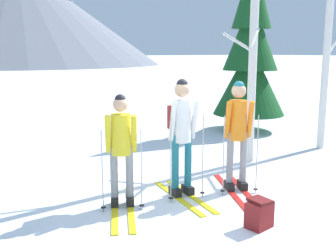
{
  "coord_description": "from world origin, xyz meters",
  "views": [
    {
      "loc": [
        -3.18,
        -4.71,
        2.21
      ],
      "look_at": [
        0.16,
        0.53,
        1.05
      ],
      "focal_mm": 42.78,
      "sensor_mm": 36.0,
      "label": 1
    }
  ],
  "objects_px": {
    "skier_in_white": "(182,130)",
    "backpack_on_snow_front": "(259,214)",
    "birch_tree_tall": "(253,45)",
    "skier_in_yellow": "(121,145)",
    "skier_in_orange": "(237,130)",
    "pine_tree_near": "(250,52)",
    "birch_tree_slender": "(327,53)"
  },
  "relations": [
    {
      "from": "skier_in_yellow",
      "to": "birch_tree_tall",
      "type": "relative_size",
      "value": 0.37
    },
    {
      "from": "skier_in_yellow",
      "to": "birch_tree_slender",
      "type": "bearing_deg",
      "value": 7.43
    },
    {
      "from": "birch_tree_tall",
      "to": "backpack_on_snow_front",
      "type": "bearing_deg",
      "value": -131.38
    },
    {
      "from": "skier_in_white",
      "to": "birch_tree_slender",
      "type": "distance_m",
      "value": 4.72
    },
    {
      "from": "birch_tree_tall",
      "to": "pine_tree_near",
      "type": "bearing_deg",
      "value": 46.66
    },
    {
      "from": "skier_in_white",
      "to": "backpack_on_snow_front",
      "type": "height_order",
      "value": "skier_in_white"
    },
    {
      "from": "backpack_on_snow_front",
      "to": "skier_in_orange",
      "type": "bearing_deg",
      "value": 59.95
    },
    {
      "from": "skier_in_yellow",
      "to": "pine_tree_near",
      "type": "relative_size",
      "value": 0.36
    },
    {
      "from": "skier_in_white",
      "to": "skier_in_yellow",
      "type": "bearing_deg",
      "value": 173.29
    },
    {
      "from": "skier_in_white",
      "to": "birch_tree_tall",
      "type": "height_order",
      "value": "birch_tree_tall"
    },
    {
      "from": "skier_in_white",
      "to": "backpack_on_snow_front",
      "type": "xyz_separation_m",
      "value": [
        0.18,
        -1.5,
        -0.85
      ]
    },
    {
      "from": "skier_in_yellow",
      "to": "birch_tree_tall",
      "type": "bearing_deg",
      "value": 13.14
    },
    {
      "from": "pine_tree_near",
      "to": "backpack_on_snow_front",
      "type": "xyz_separation_m",
      "value": [
        -4.41,
        -4.83,
        -2.0
      ]
    },
    {
      "from": "skier_in_yellow",
      "to": "backpack_on_snow_front",
      "type": "height_order",
      "value": "skier_in_yellow"
    },
    {
      "from": "birch_tree_tall",
      "to": "skier_in_yellow",
      "type": "bearing_deg",
      "value": -166.86
    },
    {
      "from": "skier_in_orange",
      "to": "birch_tree_slender",
      "type": "relative_size",
      "value": 0.41
    },
    {
      "from": "skier_in_yellow",
      "to": "birch_tree_slender",
      "type": "xyz_separation_m",
      "value": [
        5.46,
        0.71,
        1.28
      ]
    },
    {
      "from": "skier_in_yellow",
      "to": "birch_tree_tall",
      "type": "xyz_separation_m",
      "value": [
        3.22,
        0.75,
        1.43
      ]
    },
    {
      "from": "skier_in_yellow",
      "to": "skier_in_orange",
      "type": "xyz_separation_m",
      "value": [
        1.85,
        -0.38,
        0.09
      ]
    },
    {
      "from": "skier_in_white",
      "to": "pine_tree_near",
      "type": "height_order",
      "value": "pine_tree_near"
    },
    {
      "from": "skier_in_orange",
      "to": "skier_in_yellow",
      "type": "bearing_deg",
      "value": 168.39
    },
    {
      "from": "skier_in_yellow",
      "to": "pine_tree_near",
      "type": "distance_m",
      "value": 6.55
    },
    {
      "from": "skier_in_white",
      "to": "birch_tree_tall",
      "type": "bearing_deg",
      "value": 20.95
    },
    {
      "from": "pine_tree_near",
      "to": "backpack_on_snow_front",
      "type": "relative_size",
      "value": 12.61
    },
    {
      "from": "birch_tree_tall",
      "to": "skier_in_white",
      "type": "bearing_deg",
      "value": -159.05
    },
    {
      "from": "skier_in_white",
      "to": "backpack_on_snow_front",
      "type": "relative_size",
      "value": 4.77
    },
    {
      "from": "skier_in_orange",
      "to": "backpack_on_snow_front",
      "type": "relative_size",
      "value": 4.64
    },
    {
      "from": "skier_in_white",
      "to": "birch_tree_tall",
      "type": "xyz_separation_m",
      "value": [
        2.26,
        0.86,
        1.3
      ]
    },
    {
      "from": "birch_tree_tall",
      "to": "backpack_on_snow_front",
      "type": "xyz_separation_m",
      "value": [
        -2.08,
        -2.36,
        -2.15
      ]
    },
    {
      "from": "skier_in_white",
      "to": "skier_in_orange",
      "type": "bearing_deg",
      "value": -16.71
    },
    {
      "from": "pine_tree_near",
      "to": "birch_tree_slender",
      "type": "relative_size",
      "value": 1.12
    },
    {
      "from": "skier_in_white",
      "to": "backpack_on_snow_front",
      "type": "distance_m",
      "value": 1.73
    }
  ]
}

